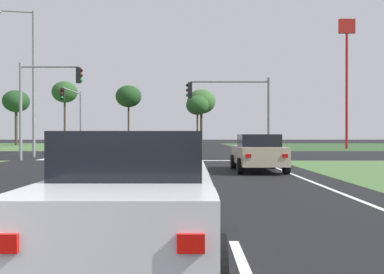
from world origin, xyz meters
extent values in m
plane|color=black|center=(0.00, 30.00, 0.00)|extent=(200.00, 200.00, 0.00)
cube|color=#2D4C28|center=(25.50, 54.50, 0.00)|extent=(35.00, 35.00, 0.01)
cube|color=gray|center=(0.00, 11.00, 0.07)|extent=(1.20, 22.00, 0.14)
cube|color=gray|center=(0.00, 55.00, 0.07)|extent=(1.20, 36.00, 0.14)
cube|color=silver|center=(3.50, 3.73, 0.01)|extent=(0.14, 2.00, 0.01)
cube|color=silver|center=(3.50, 9.73, 0.01)|extent=(0.14, 2.00, 0.01)
cube|color=silver|center=(3.50, 15.73, 0.01)|extent=(0.14, 2.00, 0.01)
cube|color=silver|center=(6.85, 12.00, 0.01)|extent=(0.14, 24.00, 0.01)
cube|color=silver|center=(3.80, 23.00, 0.01)|extent=(6.40, 0.50, 0.01)
cube|color=silver|center=(-6.40, 24.80, 0.01)|extent=(0.70, 2.80, 0.01)
cube|color=silver|center=(-5.25, 24.80, 0.01)|extent=(0.70, 2.80, 0.01)
cube|color=silver|center=(-4.10, 24.80, 0.01)|extent=(0.70, 2.80, 0.01)
cube|color=silver|center=(-2.95, 24.80, 0.01)|extent=(0.70, 2.80, 0.01)
cube|color=silver|center=(-1.80, 24.80, 0.01)|extent=(0.70, 2.80, 0.01)
cube|color=silver|center=(-0.65, 24.80, 0.01)|extent=(0.70, 2.80, 0.01)
cube|color=#BCAD8E|center=(5.72, 16.09, 0.69)|extent=(1.82, 4.16, 0.74)
cube|color=black|center=(5.72, 15.94, 1.32)|extent=(1.61, 1.91, 0.52)
cube|color=red|center=(5.03, 13.99, 0.76)|extent=(0.20, 0.04, 0.14)
cube|color=red|center=(6.41, 13.99, 0.76)|extent=(0.20, 0.04, 0.14)
cylinder|color=black|center=(4.81, 17.42, 0.32)|extent=(0.22, 0.64, 0.64)
cylinder|color=black|center=(6.63, 17.42, 0.32)|extent=(0.22, 0.64, 0.64)
cylinder|color=black|center=(4.81, 14.75, 0.32)|extent=(0.22, 0.64, 0.64)
cylinder|color=black|center=(6.63, 14.75, 0.32)|extent=(0.22, 0.64, 0.64)
cube|color=#A31919|center=(-2.36, 44.99, 0.67)|extent=(1.80, 4.29, 0.71)
cube|color=black|center=(-2.36, 45.14, 1.29)|extent=(1.58, 1.97, 0.52)
cube|color=red|center=(-1.67, 47.15, 0.74)|extent=(0.20, 0.04, 0.14)
cube|color=red|center=(-3.04, 47.15, 0.74)|extent=(0.20, 0.04, 0.14)
cylinder|color=black|center=(-1.46, 43.61, 0.32)|extent=(0.22, 0.64, 0.64)
cylinder|color=black|center=(-3.26, 43.61, 0.32)|extent=(0.22, 0.64, 0.64)
cylinder|color=black|center=(-1.46, 46.36, 0.32)|extent=(0.22, 0.64, 0.64)
cylinder|color=black|center=(-3.26, 46.36, 0.32)|extent=(0.22, 0.64, 0.64)
cube|color=navy|center=(-6.24, 32.11, 0.64)|extent=(4.56, 1.87, 0.64)
cube|color=black|center=(-6.09, 32.11, 1.22)|extent=(2.10, 1.64, 0.52)
cube|color=red|center=(-3.94, 31.40, 0.70)|extent=(0.04, 0.20, 0.14)
cube|color=red|center=(-3.94, 32.82, 0.70)|extent=(0.04, 0.20, 0.14)
cylinder|color=black|center=(-7.70, 31.17, 0.32)|extent=(0.64, 0.22, 0.64)
cylinder|color=black|center=(-7.70, 33.04, 0.32)|extent=(0.64, 0.22, 0.64)
cylinder|color=black|center=(-4.78, 31.17, 0.32)|extent=(0.64, 0.22, 0.64)
cylinder|color=black|center=(-4.78, 33.04, 0.32)|extent=(0.64, 0.22, 0.64)
cube|color=silver|center=(2.22, 4.04, 0.70)|extent=(1.77, 4.45, 0.75)
cube|color=black|center=(2.22, 3.89, 1.33)|extent=(1.56, 2.05, 0.52)
cube|color=red|center=(1.54, 1.80, 0.77)|extent=(0.20, 0.04, 0.14)
cube|color=red|center=(2.89, 1.80, 0.77)|extent=(0.20, 0.04, 0.14)
cylinder|color=black|center=(1.33, 5.46, 0.32)|extent=(0.22, 0.64, 0.64)
cylinder|color=black|center=(3.10, 5.46, 0.32)|extent=(0.22, 0.64, 0.64)
cylinder|color=black|center=(1.33, 2.62, 0.32)|extent=(0.22, 0.64, 0.64)
cylinder|color=black|center=(3.10, 2.62, 0.32)|extent=(0.22, 0.64, 0.64)
cube|color=#B7B7BC|center=(-2.17, 53.09, 0.66)|extent=(1.84, 4.18, 0.69)
cube|color=black|center=(-2.17, 53.24, 1.27)|extent=(1.62, 1.92, 0.52)
cube|color=red|center=(-1.48, 55.20, 0.73)|extent=(0.20, 0.04, 0.14)
cube|color=red|center=(-2.87, 55.20, 0.73)|extent=(0.20, 0.04, 0.14)
cylinder|color=black|center=(-1.26, 51.75, 0.32)|extent=(0.22, 0.64, 0.64)
cylinder|color=black|center=(-3.09, 51.75, 0.32)|extent=(0.22, 0.64, 0.64)
cylinder|color=black|center=(-1.26, 54.43, 0.32)|extent=(0.22, 0.64, 0.64)
cylinder|color=black|center=(-3.09, 54.43, 0.32)|extent=(0.22, 0.64, 0.64)
cylinder|color=gray|center=(-7.60, 23.40, 2.99)|extent=(0.18, 0.18, 5.97)
cylinder|color=gray|center=(-5.82, 23.40, 5.72)|extent=(3.56, 0.12, 0.12)
cube|color=black|center=(-4.04, 23.40, 5.20)|extent=(0.26, 0.32, 0.95)
sphere|color=#360503|center=(-3.88, 23.40, 5.50)|extent=(0.20, 0.20, 0.20)
sphere|color=#3A2405|center=(-3.88, 23.40, 5.20)|extent=(0.20, 0.20, 0.20)
sphere|color=green|center=(-3.88, 23.40, 4.90)|extent=(0.20, 0.20, 0.20)
cylinder|color=gray|center=(7.60, 23.40, 2.53)|extent=(0.18, 0.18, 5.06)
cylinder|color=gray|center=(5.19, 23.40, 4.81)|extent=(4.83, 0.12, 0.12)
cube|color=black|center=(2.77, 23.40, 4.29)|extent=(0.26, 0.32, 0.95)
sphere|color=#360503|center=(2.61, 23.40, 4.59)|extent=(0.20, 0.20, 0.20)
sphere|color=#3A2405|center=(2.61, 23.40, 4.29)|extent=(0.20, 0.20, 0.20)
sphere|color=green|center=(2.61, 23.40, 3.99)|extent=(0.20, 0.20, 0.20)
cylinder|color=gray|center=(-7.60, 36.60, 2.82)|extent=(0.18, 0.18, 5.64)
cylinder|color=gray|center=(-7.60, 33.97, 5.39)|extent=(0.12, 5.26, 0.12)
cube|color=black|center=(-7.60, 31.34, 4.86)|extent=(0.32, 0.26, 0.95)
sphere|color=#360503|center=(-7.60, 31.18, 5.16)|extent=(0.20, 0.20, 0.20)
sphere|color=#3A2405|center=(-7.60, 31.18, 4.86)|extent=(0.20, 0.20, 0.20)
sphere|color=green|center=(-7.60, 31.18, 4.56)|extent=(0.20, 0.20, 0.20)
cylinder|color=gray|center=(-8.15, 26.84, 5.10)|extent=(0.20, 0.20, 10.20)
cylinder|color=gray|center=(-9.30, 26.62, 10.10)|extent=(2.31, 0.52, 0.10)
cylinder|color=#9E8966|center=(-0.29, 40.95, 0.51)|extent=(0.16, 0.16, 0.75)
cylinder|color=maroon|center=(-0.29, 40.95, 1.28)|extent=(0.34, 0.34, 0.78)
sphere|color=tan|center=(-0.29, 40.95, 1.78)|extent=(0.22, 0.22, 0.22)
cylinder|color=red|center=(20.17, 43.54, 6.44)|extent=(0.28, 0.28, 12.88)
cube|color=red|center=(20.17, 43.54, 13.68)|extent=(1.80, 0.30, 1.60)
torus|color=yellow|center=(19.77, 43.71, 13.68)|extent=(0.96, 0.16, 0.96)
torus|color=yellow|center=(20.57, 43.71, 13.68)|extent=(0.96, 0.16, 0.96)
cylinder|color=#423323|center=(-23.23, 58.28, 2.75)|extent=(0.39, 0.39, 5.50)
ellipsoid|color=#1E421E|center=(-23.23, 58.28, 6.56)|extent=(3.85, 3.85, 3.27)
cylinder|color=#423323|center=(-16.16, 58.74, 3.47)|extent=(0.30, 0.30, 6.94)
ellipsoid|color=#285123|center=(-16.16, 58.74, 7.97)|extent=(3.73, 3.73, 3.17)
cylinder|color=#423323|center=(-7.04, 61.48, 3.24)|extent=(0.28, 0.28, 6.48)
ellipsoid|color=#1E421E|center=(-7.04, 61.48, 7.59)|extent=(4.02, 4.02, 3.42)
cylinder|color=#423323|center=(4.38, 62.44, 2.80)|extent=(0.39, 0.39, 5.60)
ellipsoid|color=#38602D|center=(4.38, 62.44, 6.85)|extent=(4.55, 4.55, 3.87)
cylinder|color=#423323|center=(3.73, 60.74, 2.59)|extent=(0.29, 0.29, 5.18)
ellipsoid|color=#285123|center=(3.73, 60.74, 6.15)|extent=(3.53, 3.53, 3.00)
camera|label=1|loc=(2.90, -1.07, 1.55)|focal=37.44mm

